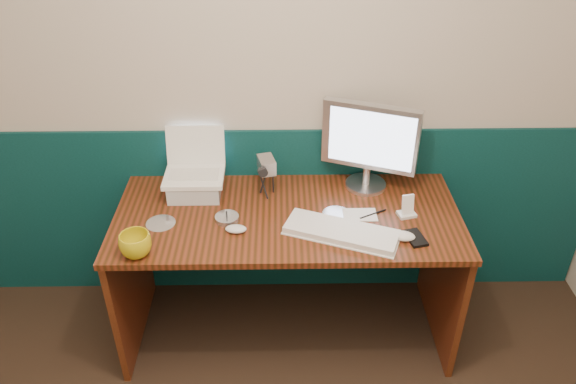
{
  "coord_description": "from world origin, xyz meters",
  "views": [
    {
      "loc": [
        0.07,
        -0.74,
        2.25
      ],
      "look_at": [
        0.1,
        1.23,
        0.97
      ],
      "focal_mm": 35.0,
      "sensor_mm": 36.0,
      "label": 1
    }
  ],
  "objects_px": {
    "desk": "(288,275)",
    "mug": "(136,245)",
    "laptop": "(192,157)",
    "monitor": "(369,145)",
    "camcorder": "(267,177)",
    "keyboard": "(341,232)"
  },
  "relations": [
    {
      "from": "laptop",
      "to": "mug",
      "type": "bearing_deg",
      "value": -112.43
    },
    {
      "from": "laptop",
      "to": "mug",
      "type": "distance_m",
      "value": 0.52
    },
    {
      "from": "monitor",
      "to": "camcorder",
      "type": "height_order",
      "value": "monitor"
    },
    {
      "from": "monitor",
      "to": "laptop",
      "type": "bearing_deg",
      "value": -154.91
    },
    {
      "from": "keyboard",
      "to": "camcorder",
      "type": "height_order",
      "value": "camcorder"
    },
    {
      "from": "monitor",
      "to": "camcorder",
      "type": "bearing_deg",
      "value": -150.52
    },
    {
      "from": "desk",
      "to": "keyboard",
      "type": "distance_m",
      "value": 0.48
    },
    {
      "from": "desk",
      "to": "mug",
      "type": "distance_m",
      "value": 0.82
    },
    {
      "from": "keyboard",
      "to": "mug",
      "type": "distance_m",
      "value": 0.88
    },
    {
      "from": "camcorder",
      "to": "desk",
      "type": "bearing_deg",
      "value": -74.08
    },
    {
      "from": "desk",
      "to": "camcorder",
      "type": "bearing_deg",
      "value": 120.12
    },
    {
      "from": "laptop",
      "to": "camcorder",
      "type": "height_order",
      "value": "laptop"
    },
    {
      "from": "desk",
      "to": "camcorder",
      "type": "height_order",
      "value": "camcorder"
    },
    {
      "from": "desk",
      "to": "monitor",
      "type": "distance_m",
      "value": 0.76
    },
    {
      "from": "camcorder",
      "to": "mug",
      "type": "bearing_deg",
      "value": -154.16
    },
    {
      "from": "monitor",
      "to": "desk",
      "type": "bearing_deg",
      "value": -127.62
    },
    {
      "from": "desk",
      "to": "keyboard",
      "type": "xyz_separation_m",
      "value": [
        0.23,
        -0.16,
        0.39
      ]
    },
    {
      "from": "keyboard",
      "to": "desk",
      "type": "bearing_deg",
      "value": 166.3
    },
    {
      "from": "desk",
      "to": "laptop",
      "type": "relative_size",
      "value": 5.64
    },
    {
      "from": "monitor",
      "to": "camcorder",
      "type": "xyz_separation_m",
      "value": [
        -0.49,
        -0.07,
        -0.13
      ]
    },
    {
      "from": "desk",
      "to": "monitor",
      "type": "bearing_deg",
      "value": 31.18
    },
    {
      "from": "desk",
      "to": "mug",
      "type": "xyz_separation_m",
      "value": [
        -0.63,
        -0.28,
        0.43
      ]
    }
  ]
}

